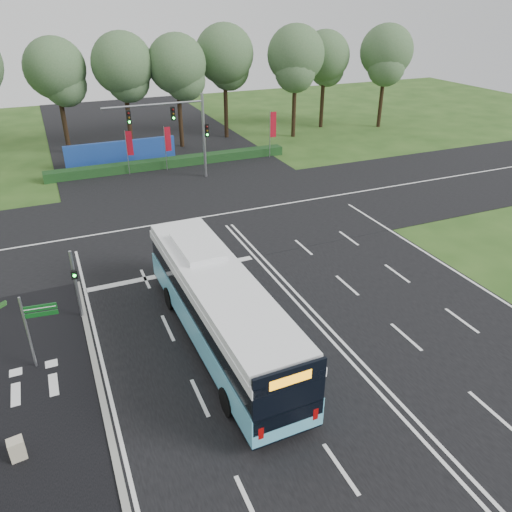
# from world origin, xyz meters

# --- Properties ---
(ground) EXTENTS (120.00, 120.00, 0.00)m
(ground) POSITION_xyz_m (0.00, 0.00, 0.00)
(ground) COLOR #264617
(ground) RESTS_ON ground
(road_main) EXTENTS (20.00, 120.00, 0.04)m
(road_main) POSITION_xyz_m (0.00, 0.00, 0.02)
(road_main) COLOR black
(road_main) RESTS_ON ground
(road_cross) EXTENTS (120.00, 14.00, 0.05)m
(road_cross) POSITION_xyz_m (0.00, 12.00, 0.03)
(road_cross) COLOR black
(road_cross) RESTS_ON ground
(bike_path) EXTENTS (5.00, 18.00, 0.06)m
(bike_path) POSITION_xyz_m (-12.50, -3.00, 0.03)
(bike_path) COLOR black
(bike_path) RESTS_ON ground
(kerb_strip) EXTENTS (0.25, 18.00, 0.12)m
(kerb_strip) POSITION_xyz_m (-10.10, -3.00, 0.06)
(kerb_strip) COLOR gray
(kerb_strip) RESTS_ON ground
(city_bus) EXTENTS (3.07, 13.16, 3.76)m
(city_bus) POSITION_xyz_m (-4.65, -1.98, 1.89)
(city_bus) COLOR #5EBAD9
(city_bus) RESTS_ON ground
(pedestrian_signal) EXTENTS (0.30, 0.42, 3.62)m
(pedestrian_signal) POSITION_xyz_m (-10.20, 2.55, 1.98)
(pedestrian_signal) COLOR gray
(pedestrian_signal) RESTS_ON ground
(street_sign) EXTENTS (1.35, 0.23, 3.48)m
(street_sign) POSITION_xyz_m (-12.07, -0.52, 2.23)
(street_sign) COLOR gray
(street_sign) RESTS_ON ground
(utility_cabinet) EXTENTS (0.57, 0.49, 0.85)m
(utility_cabinet) POSITION_xyz_m (-13.09, -5.32, 0.43)
(utility_cabinet) COLOR #BEB599
(utility_cabinet) RESTS_ON ground
(banner_flag_left) EXTENTS (0.57, 0.17, 3.89)m
(banner_flag_left) POSITION_xyz_m (-3.75, 23.64, 2.56)
(banner_flag_left) COLOR gray
(banner_flag_left) RESTS_ON ground
(banner_flag_mid) EXTENTS (0.58, 0.06, 3.93)m
(banner_flag_mid) POSITION_xyz_m (-0.42, 23.60, 2.59)
(banner_flag_mid) COLOR gray
(banner_flag_mid) RESTS_ON ground
(banner_flag_right) EXTENTS (0.66, 0.07, 4.43)m
(banner_flag_right) POSITION_xyz_m (9.72, 23.56, 2.89)
(banner_flag_right) COLOR gray
(banner_flag_right) RESTS_ON ground
(traffic_light_gantry) EXTENTS (8.41, 0.28, 7.00)m
(traffic_light_gantry) POSITION_xyz_m (0.21, 20.50, 4.66)
(traffic_light_gantry) COLOR gray
(traffic_light_gantry) RESTS_ON ground
(hedge) EXTENTS (22.00, 1.20, 0.80)m
(hedge) POSITION_xyz_m (0.00, 24.50, 0.40)
(hedge) COLOR #133517
(hedge) RESTS_ON ground
(blue_hoarding) EXTENTS (10.00, 0.30, 2.20)m
(blue_hoarding) POSITION_xyz_m (-4.00, 27.00, 1.10)
(blue_hoarding) COLOR navy
(blue_hoarding) RESTS_ON ground
(eucalyptus_row) EXTENTS (53.44, 9.66, 12.19)m
(eucalyptus_row) POSITION_xyz_m (2.02, 30.93, 8.45)
(eucalyptus_row) COLOR black
(eucalyptus_row) RESTS_ON ground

